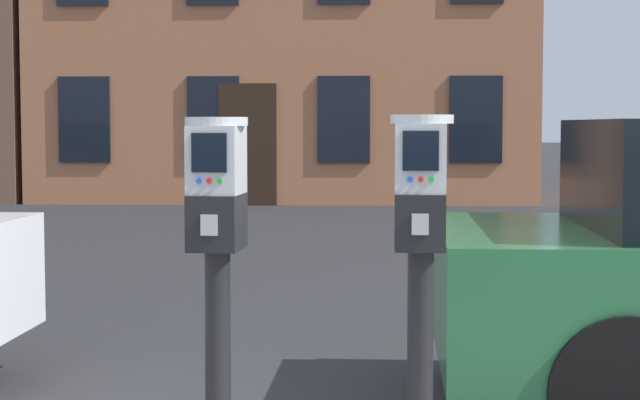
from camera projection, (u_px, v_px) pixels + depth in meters
parking_meter_near_kerb at (217, 233)px, 3.69m from camera, size 0.23×0.26×1.28m
parking_meter_twin_adjacent at (421, 232)px, 3.66m from camera, size 0.23×0.26×1.29m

